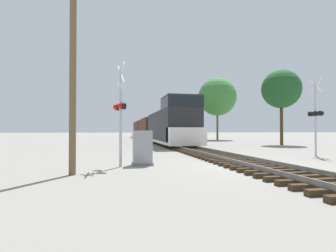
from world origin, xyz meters
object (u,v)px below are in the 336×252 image
Objects in this scene: crossing_signal_near at (120,109)px; tree_far_right at (281,89)px; freight_train at (152,128)px; crossing_signal_far at (316,114)px; tree_mid_background at (217,97)px; relay_cabinet at (142,148)px; utility_pole at (73,29)px.

tree_far_right is (17.66, 14.29, 3.62)m from crossing_signal_near.
crossing_signal_far is at bearing -77.58° from freight_train.
crossing_signal_far is 28.81m from tree_mid_background.
freight_train is 4.40× the size of tree_mid_background.
utility_pole is at bearing -141.59° from relay_cabinet.
tree_mid_background reaches higher than freight_train.
tree_mid_background is at bearing 60.26° from utility_pole.
crossing_signal_far is at bearing 10.86° from relay_cabinet.
crossing_signal_far is 0.45× the size of tree_mid_background.
relay_cabinet is at bearing -117.58° from tree_mid_background.
tree_mid_background reaches higher than utility_pole.
utility_pole is 1.21× the size of tree_far_right.
crossing_signal_near is 35.09m from tree_mid_background.
utility_pole is (-1.68, -1.72, 2.67)m from crossing_signal_near.
relay_cabinet is 34.55m from tree_mid_background.
crossing_signal_near is at bearing -100.22° from freight_train.
tree_mid_background is at bearing 134.66° from crossing_signal_near.
crossing_signal_far is 0.48× the size of utility_pole.
utility_pole is at bearing -102.53° from freight_train.
crossing_signal_near is at bearing -141.01° from tree_far_right.
crossing_signal_far reaches higher than crossing_signal_near.
tree_mid_background is at bearing -2.07° from freight_train.
utility_pole reaches higher than crossing_signal_near.
tree_mid_background is (18.39, 32.19, 2.15)m from utility_pole.
relay_cabinet is 0.19× the size of tree_far_right.
freight_train is at bearing 4.13° from crossing_signal_far.
tree_far_right is 0.78× the size of tree_mid_background.
crossing_signal_near is 0.94× the size of crossing_signal_far.
freight_train is 10.42× the size of crossing_signal_near.
freight_train is 31.38m from crossing_signal_near.
tree_far_right is at bearing -53.91° from freight_train.
tree_mid_background is at bearing 93.34° from tree_far_right.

